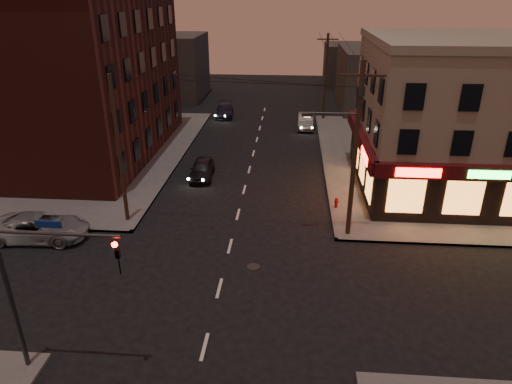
# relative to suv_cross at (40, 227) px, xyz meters

# --- Properties ---
(ground) EXTENTS (120.00, 120.00, 0.00)m
(ground) POSITION_rel_suv_cross_xyz_m (11.11, -4.00, -0.76)
(ground) COLOR black
(ground) RESTS_ON ground
(sidewalk_ne) EXTENTS (24.00, 28.00, 0.15)m
(sidewalk_ne) POSITION_rel_suv_cross_xyz_m (29.11, 15.00, -0.69)
(sidewalk_ne) COLOR #514F4C
(sidewalk_ne) RESTS_ON ground
(sidewalk_nw) EXTENTS (24.00, 28.00, 0.15)m
(sidewalk_nw) POSITION_rel_suv_cross_xyz_m (-6.89, 15.00, -0.69)
(sidewalk_nw) COLOR #514F4C
(sidewalk_nw) RESTS_ON ground
(pizza_building) EXTENTS (15.85, 12.85, 10.50)m
(pizza_building) POSITION_rel_suv_cross_xyz_m (27.04, 9.43, 4.58)
(pizza_building) COLOR gray
(pizza_building) RESTS_ON sidewalk_ne
(brick_apartment) EXTENTS (12.00, 20.00, 13.00)m
(brick_apartment) POSITION_rel_suv_cross_xyz_m (-3.39, 15.00, 5.89)
(brick_apartment) COLOR #481C17
(brick_apartment) RESTS_ON sidewalk_nw
(bg_building_ne_a) EXTENTS (10.00, 12.00, 7.00)m
(bg_building_ne_a) POSITION_rel_suv_cross_xyz_m (25.11, 34.00, 2.74)
(bg_building_ne_a) COLOR #3F3D3A
(bg_building_ne_a) RESTS_ON ground
(bg_building_nw) EXTENTS (9.00, 10.00, 8.00)m
(bg_building_nw) POSITION_rel_suv_cross_xyz_m (-1.89, 38.00, 3.24)
(bg_building_nw) COLOR #3F3D3A
(bg_building_nw) RESTS_ON ground
(bg_building_ne_b) EXTENTS (8.00, 8.00, 6.00)m
(bg_building_ne_b) POSITION_rel_suv_cross_xyz_m (23.11, 48.00, 2.24)
(bg_building_ne_b) COLOR #3F3D3A
(bg_building_ne_b) RESTS_ON ground
(utility_pole_main) EXTENTS (4.20, 0.44, 10.00)m
(utility_pole_main) POSITION_rel_suv_cross_xyz_m (17.79, 1.80, 5.00)
(utility_pole_main) COLOR #382619
(utility_pole_main) RESTS_ON sidewalk_ne
(utility_pole_far) EXTENTS (0.26, 0.26, 9.00)m
(utility_pole_far) POSITION_rel_suv_cross_xyz_m (17.91, 28.00, 3.89)
(utility_pole_far) COLOR #382619
(utility_pole_far) RESTS_ON sidewalk_ne
(utility_pole_west) EXTENTS (0.24, 0.24, 9.00)m
(utility_pole_west) POSITION_rel_suv_cross_xyz_m (4.31, 2.50, 3.89)
(utility_pole_west) COLOR #382619
(utility_pole_west) RESTS_ON sidewalk_nw
(traffic_signal) EXTENTS (4.49, 0.32, 6.47)m
(traffic_signal) POSITION_rel_suv_cross_xyz_m (5.54, -9.60, 3.39)
(traffic_signal) COLOR #333538
(traffic_signal) RESTS_ON ground
(suv_cross) EXTENTS (5.60, 2.77, 1.53)m
(suv_cross) POSITION_rel_suv_cross_xyz_m (0.00, 0.00, 0.00)
(suv_cross) COLOR #94989C
(suv_cross) RESTS_ON ground
(sedan_near) EXTENTS (1.88, 4.20, 1.40)m
(sedan_near) POSITION_rel_suv_cross_xyz_m (7.62, 10.08, -0.06)
(sedan_near) COLOR black
(sedan_near) RESTS_ON ground
(sedan_mid) EXTENTS (1.69, 4.55, 1.48)m
(sedan_mid) POSITION_rel_suv_cross_xyz_m (15.88, 24.51, -0.02)
(sedan_mid) COLOR #65635E
(sedan_mid) RESTS_ON ground
(sedan_far) EXTENTS (2.31, 4.76, 1.34)m
(sedan_far) POSITION_rel_suv_cross_xyz_m (6.78, 28.47, -0.10)
(sedan_far) COLOR black
(sedan_far) RESTS_ON ground
(fire_hydrant) EXTENTS (0.32, 0.32, 0.71)m
(fire_hydrant) POSITION_rel_suv_cross_xyz_m (17.51, 5.25, -0.23)
(fire_hydrant) COLOR maroon
(fire_hydrant) RESTS_ON sidewalk_ne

